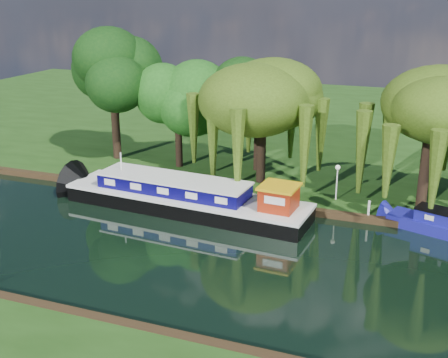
% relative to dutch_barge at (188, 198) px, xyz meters
% --- Properties ---
extents(ground, '(120.00, 120.00, 0.00)m').
position_rel_dutch_barge_xyz_m(ground, '(8.92, -5.98, -0.91)').
color(ground, black).
extents(far_bank, '(120.00, 52.00, 0.45)m').
position_rel_dutch_barge_xyz_m(far_bank, '(8.92, 28.02, -0.69)').
color(far_bank, '#1A3A10').
rests_on(far_bank, ground).
extents(dutch_barge, '(17.69, 5.22, 3.68)m').
position_rel_dutch_barge_xyz_m(dutch_barge, '(0.00, 0.00, 0.00)').
color(dutch_barge, black).
rests_on(dutch_barge, ground).
extents(red_dinghy, '(3.53, 2.87, 0.64)m').
position_rel_dutch_barge_xyz_m(red_dinghy, '(-5.74, -0.23, -0.91)').
color(red_dinghy, maroon).
rests_on(red_dinghy, ground).
extents(willow_left, '(7.39, 7.39, 8.85)m').
position_rel_dutch_barge_xyz_m(willow_left, '(3.31, 6.40, 5.97)').
color(willow_left, black).
rests_on(willow_left, far_bank).
extents(willow_right, '(7.02, 7.02, 8.55)m').
position_rel_dutch_barge_xyz_m(willow_right, '(15.09, 5.23, 5.78)').
color(willow_right, black).
rests_on(willow_right, far_bank).
extents(tree_far_left, '(5.25, 5.25, 8.46)m').
position_rel_dutch_barge_xyz_m(tree_far_left, '(-4.23, 7.83, 5.33)').
color(tree_far_left, black).
rests_on(tree_far_left, far_bank).
extents(tree_far_back, '(5.99, 5.99, 10.07)m').
position_rel_dutch_barge_xyz_m(tree_far_back, '(-10.35, 8.16, 6.55)').
color(tree_far_back, black).
rests_on(tree_far_back, far_bank).
extents(tree_far_mid, '(5.06, 5.06, 8.28)m').
position_rel_dutch_barge_xyz_m(tree_far_mid, '(2.15, 9.18, 5.25)').
color(tree_far_mid, black).
rests_on(tree_far_mid, far_bank).
extents(lamppost, '(0.36, 0.36, 2.56)m').
position_rel_dutch_barge_xyz_m(lamppost, '(9.42, 4.52, 1.51)').
color(lamppost, silver).
rests_on(lamppost, far_bank).
extents(mooring_posts, '(19.16, 0.16, 1.00)m').
position_rel_dutch_barge_xyz_m(mooring_posts, '(8.42, 2.42, 0.04)').
color(mooring_posts, silver).
rests_on(mooring_posts, far_bank).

